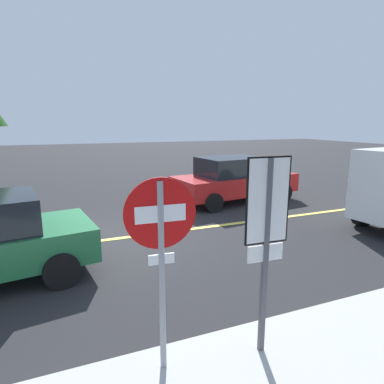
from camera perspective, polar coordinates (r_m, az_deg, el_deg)
The scene contains 5 objects.
ground_plane at distance 8.48m, azimuth -13.23°, elevation -8.04°, with size 80.00×80.00×0.00m, color #262628.
lane_marking_centre at distance 9.35m, azimuth 5.33°, elevation -5.81°, with size 28.00×0.16×0.01m, color #E0D14C.
stop_sign at distance 3.47m, azimuth -5.44°, elevation -9.54°, with size 0.76×0.07×2.34m.
speed_limit_sign at distance 3.76m, azimuth 12.99°, elevation -5.42°, with size 0.54×0.06×2.52m.
car_red_near_curb at distance 12.08m, azimuth 7.37°, elevation 2.24°, with size 4.79×2.57×1.65m.
Camera 1 is at (-1.08, -7.91, 2.87)m, focal length 30.37 mm.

